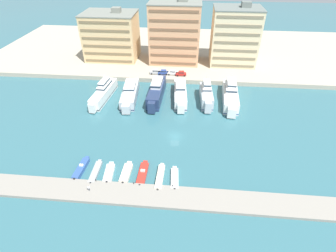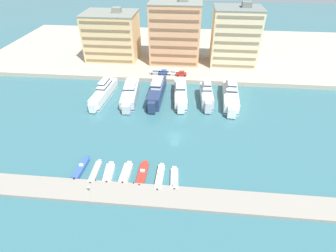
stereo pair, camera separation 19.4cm
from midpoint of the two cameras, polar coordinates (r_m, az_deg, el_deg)
ground_plane at (r=74.67m, az=1.62°, el=-2.31°), size 400.00×400.00×0.00m
quay_promenade at (r=134.91m, az=3.79°, el=16.12°), size 180.00×70.00×1.70m
pier_dock at (r=58.76m, az=0.04°, el=-15.23°), size 120.00×6.00×0.73m
yacht_white_far_left at (r=94.56m, az=-13.73°, el=7.16°), size 5.33×20.78×8.02m
yacht_silver_left at (r=92.90m, az=-8.18°, el=7.08°), size 6.31×21.49×6.66m
yacht_navy_mid_left at (r=91.96m, az=-2.41°, el=7.50°), size 4.86×21.57×7.83m
yacht_white_center_left at (r=91.79m, az=2.80°, el=7.17°), size 5.45×20.51×7.08m
yacht_silver_center at (r=90.46m, az=8.42°, el=6.69°), size 4.57×16.08×8.84m
yacht_white_center_right at (r=92.59m, az=13.52°, el=6.69°), size 5.84×22.37×8.66m
motorboat_blue_far_left at (r=67.78m, az=-18.31°, el=-8.69°), size 2.08×7.90×1.45m
motorboat_grey_left at (r=66.13m, az=-15.45°, el=-9.56°), size 1.67×7.97×0.83m
motorboat_white_mid_left at (r=64.91m, az=-12.61°, el=-9.86°), size 2.50×6.66×1.45m
motorboat_cream_center_left at (r=64.18m, az=-9.01°, el=-9.99°), size 2.15×7.12×1.39m
motorboat_red_center at (r=63.74m, az=-5.49°, el=-10.20°), size 2.01×8.21×1.17m
motorboat_cream_center_right at (r=62.50m, az=-1.70°, el=-10.99°), size 1.69×8.48×1.52m
motorboat_white_mid_right at (r=62.37m, az=1.49°, el=-11.30°), size 2.15×7.33×0.83m
car_silver_far_left at (r=106.84m, az=-2.70°, el=11.78°), size 4.21×2.15×1.80m
car_blue_left at (r=106.22m, az=-0.89°, el=11.67°), size 4.18×2.07×1.80m
car_white_mid_left at (r=105.99m, az=1.11°, el=11.61°), size 4.14×1.99×1.80m
car_red_center_left at (r=105.21m, az=2.98°, el=11.38°), size 4.21×2.14×1.80m
apartment_block_far_left at (r=122.98m, az=-12.03°, el=18.67°), size 22.33×16.78×21.26m
apartment_block_left at (r=116.13m, az=1.64°, el=19.65°), size 20.91×14.87×26.16m
apartment_block_mid_left at (r=116.98m, az=14.38°, el=18.35°), size 18.89×14.52×24.61m
pedestrian_near_edge at (r=61.30m, az=-16.85°, el=-12.70°), size 0.57×0.33×1.54m
bollard_west at (r=63.25m, az=-15.40°, el=-11.26°), size 0.20×0.20×0.61m
bollard_west_mid at (r=60.99m, az=-7.42°, el=-12.15°), size 0.20×0.20×0.61m
bollard_east_mid at (r=59.96m, az=1.06°, el=-12.84°), size 0.20×0.20×0.61m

